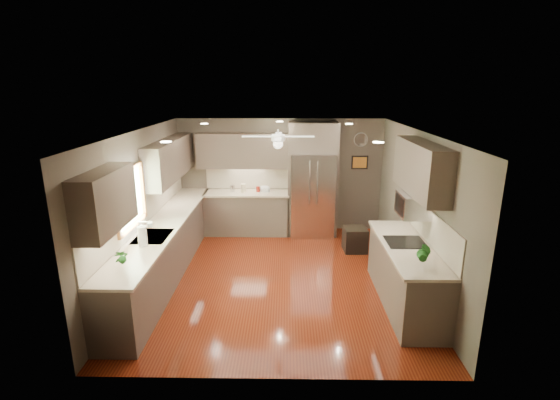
{
  "coord_description": "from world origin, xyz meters",
  "views": [
    {
      "loc": [
        0.14,
        -6.34,
        3.19
      ],
      "look_at": [
        0.03,
        0.6,
        1.22
      ],
      "focal_mm": 26.0,
      "sensor_mm": 36.0,
      "label": 1
    }
  ],
  "objects_px": {
    "refrigerator": "(312,182)",
    "paper_towel": "(142,237)",
    "microwave": "(413,205)",
    "bowl": "(265,191)",
    "canister_b": "(233,189)",
    "soap_bottle": "(150,224)",
    "potted_plant_right": "(425,254)",
    "canister_c": "(243,188)",
    "canister_d": "(258,189)",
    "stool": "(355,239)",
    "potted_plant_left": "(120,257)"
  },
  "relations": [
    {
      "from": "refrigerator",
      "to": "stool",
      "type": "distance_m",
      "value": 1.57
    },
    {
      "from": "paper_towel",
      "to": "stool",
      "type": "bearing_deg",
      "value": 31.3
    },
    {
      "from": "soap_bottle",
      "to": "potted_plant_right",
      "type": "xyz_separation_m",
      "value": [
        3.97,
        -1.31,
        0.08
      ]
    },
    {
      "from": "canister_c",
      "to": "potted_plant_right",
      "type": "height_order",
      "value": "potted_plant_right"
    },
    {
      "from": "canister_c",
      "to": "soap_bottle",
      "type": "height_order",
      "value": "canister_c"
    },
    {
      "from": "soap_bottle",
      "to": "canister_b",
      "type": "bearing_deg",
      "value": 67.21
    },
    {
      "from": "potted_plant_right",
      "to": "paper_towel",
      "type": "bearing_deg",
      "value": 170.95
    },
    {
      "from": "canister_d",
      "to": "stool",
      "type": "distance_m",
      "value": 2.36
    },
    {
      "from": "canister_c",
      "to": "soap_bottle",
      "type": "xyz_separation_m",
      "value": [
        -1.26,
        -2.38,
        -0.0
      ]
    },
    {
      "from": "soap_bottle",
      "to": "canister_c",
      "type": "bearing_deg",
      "value": 62.05
    },
    {
      "from": "microwave",
      "to": "paper_towel",
      "type": "bearing_deg",
      "value": -175.1
    },
    {
      "from": "refrigerator",
      "to": "microwave",
      "type": "distance_m",
      "value": 3.03
    },
    {
      "from": "canister_d",
      "to": "stool",
      "type": "relative_size",
      "value": 0.24
    },
    {
      "from": "canister_b",
      "to": "potted_plant_left",
      "type": "xyz_separation_m",
      "value": [
        -0.92,
        -3.88,
        0.09
      ]
    },
    {
      "from": "bowl",
      "to": "paper_towel",
      "type": "height_order",
      "value": "paper_towel"
    },
    {
      "from": "soap_bottle",
      "to": "paper_towel",
      "type": "distance_m",
      "value": 0.71
    },
    {
      "from": "bowl",
      "to": "microwave",
      "type": "xyz_separation_m",
      "value": [
        2.35,
        -2.75,
        0.51
      ]
    },
    {
      "from": "potted_plant_left",
      "to": "refrigerator",
      "type": "bearing_deg",
      "value": 55.12
    },
    {
      "from": "soap_bottle",
      "to": "paper_towel",
      "type": "height_order",
      "value": "paper_towel"
    },
    {
      "from": "potted_plant_left",
      "to": "paper_towel",
      "type": "distance_m",
      "value": 0.76
    },
    {
      "from": "canister_c",
      "to": "potted_plant_left",
      "type": "distance_m",
      "value": 4.01
    },
    {
      "from": "canister_c",
      "to": "refrigerator",
      "type": "relative_size",
      "value": 0.08
    },
    {
      "from": "canister_c",
      "to": "soap_bottle",
      "type": "bearing_deg",
      "value": -117.95
    },
    {
      "from": "canister_b",
      "to": "stool",
      "type": "xyz_separation_m",
      "value": [
        2.55,
        -1.02,
        -0.77
      ]
    },
    {
      "from": "soap_bottle",
      "to": "bowl",
      "type": "height_order",
      "value": "soap_bottle"
    },
    {
      "from": "potted_plant_right",
      "to": "canister_b",
      "type": "bearing_deg",
      "value": 128.39
    },
    {
      "from": "canister_c",
      "to": "bowl",
      "type": "height_order",
      "value": "canister_c"
    },
    {
      "from": "canister_c",
      "to": "potted_plant_right",
      "type": "relative_size",
      "value": 0.55
    },
    {
      "from": "soap_bottle",
      "to": "paper_towel",
      "type": "relative_size",
      "value": 0.54
    },
    {
      "from": "potted_plant_left",
      "to": "paper_towel",
      "type": "xyz_separation_m",
      "value": [
        0.02,
        0.76,
        -0.02
      ]
    },
    {
      "from": "bowl",
      "to": "canister_b",
      "type": "bearing_deg",
      "value": 177.95
    },
    {
      "from": "canister_c",
      "to": "bowl",
      "type": "relative_size",
      "value": 0.82
    },
    {
      "from": "soap_bottle",
      "to": "refrigerator",
      "type": "height_order",
      "value": "refrigerator"
    },
    {
      "from": "potted_plant_left",
      "to": "refrigerator",
      "type": "relative_size",
      "value": 0.13
    },
    {
      "from": "canister_c",
      "to": "potted_plant_left",
      "type": "xyz_separation_m",
      "value": [
        -1.16,
        -3.84,
        0.07
      ]
    },
    {
      "from": "stool",
      "to": "paper_towel",
      "type": "bearing_deg",
      "value": -148.7
    },
    {
      "from": "soap_bottle",
      "to": "stool",
      "type": "distance_m",
      "value": 3.91
    },
    {
      "from": "canister_b",
      "to": "potted_plant_left",
      "type": "bearing_deg",
      "value": -103.3
    },
    {
      "from": "soap_bottle",
      "to": "microwave",
      "type": "relative_size",
      "value": 0.32
    },
    {
      "from": "microwave",
      "to": "stool",
      "type": "relative_size",
      "value": 1.1
    },
    {
      "from": "soap_bottle",
      "to": "stool",
      "type": "height_order",
      "value": "soap_bottle"
    },
    {
      "from": "bowl",
      "to": "paper_towel",
      "type": "relative_size",
      "value": 0.69
    },
    {
      "from": "canister_c",
      "to": "stool",
      "type": "relative_size",
      "value": 0.37
    },
    {
      "from": "refrigerator",
      "to": "paper_towel",
      "type": "height_order",
      "value": "refrigerator"
    },
    {
      "from": "potted_plant_left",
      "to": "potted_plant_right",
      "type": "relative_size",
      "value": 0.95
    },
    {
      "from": "canister_d",
      "to": "microwave",
      "type": "bearing_deg",
      "value": -47.82
    },
    {
      "from": "paper_towel",
      "to": "canister_d",
      "type": "bearing_deg",
      "value": 64.82
    },
    {
      "from": "bowl",
      "to": "microwave",
      "type": "relative_size",
      "value": 0.41
    },
    {
      "from": "canister_d",
      "to": "paper_towel",
      "type": "distance_m",
      "value": 3.43
    },
    {
      "from": "potted_plant_right",
      "to": "paper_towel",
      "type": "relative_size",
      "value": 1.01
    }
  ]
}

